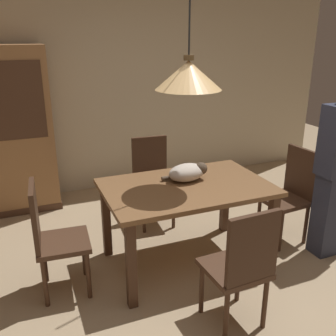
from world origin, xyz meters
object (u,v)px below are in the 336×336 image
object	(u,v)px
chair_right_side	(291,191)
chair_left_side	(52,235)
chair_far_back	(152,177)
dining_table	(186,196)
pendant_lamp	(189,75)
hutch_bookcase	(1,136)
cat_sleeping	(188,172)
chair_near_front	(242,264)

from	to	relation	value
chair_right_side	chair_left_side	world-z (taller)	same
chair_far_back	chair_left_side	bearing A→B (deg)	-142.42
dining_table	pendant_lamp	distance (m)	1.01
chair_right_side	hutch_bookcase	world-z (taller)	hutch_bookcase
dining_table	cat_sleeping	xyz separation A→B (m)	(0.06, 0.10, 0.18)
chair_near_front	cat_sleeping	world-z (taller)	chair_near_front
dining_table	pendant_lamp	world-z (taller)	pendant_lamp
chair_left_side	hutch_bookcase	world-z (taller)	hutch_bookcase
chair_left_side	chair_near_front	distance (m)	1.44
chair_far_back	chair_near_front	distance (m)	1.76
pendant_lamp	hutch_bookcase	distance (m)	2.41
chair_left_side	pendant_lamp	distance (m)	1.61
chair_right_side	chair_near_front	world-z (taller)	same
chair_right_side	chair_left_side	size ratio (longest dim) A/B	1.00
dining_table	chair_near_front	size ratio (longest dim) A/B	1.51
chair_right_side	pendant_lamp	distance (m)	1.61
chair_near_front	pendant_lamp	bearing A→B (deg)	90.24
chair_far_back	chair_left_side	distance (m)	1.43
chair_left_side	pendant_lamp	size ratio (longest dim) A/B	0.72
cat_sleeping	chair_near_front	bearing A→B (deg)	-93.14
chair_near_front	pendant_lamp	xyz separation A→B (m)	(-0.00, 0.88, 1.15)
chair_far_back	pendant_lamp	bearing A→B (deg)	-90.36
chair_left_side	chair_near_front	bearing A→B (deg)	-38.00
chair_left_side	cat_sleeping	distance (m)	1.23
dining_table	cat_sleeping	distance (m)	0.21
chair_right_side	hutch_bookcase	distance (m)	3.14
dining_table	chair_far_back	bearing A→B (deg)	89.64
chair_right_side	hutch_bookcase	size ratio (longest dim) A/B	0.50
dining_table	chair_left_side	xyz separation A→B (m)	(-1.13, 0.01, -0.14)
dining_table	chair_left_side	bearing A→B (deg)	179.70
chair_right_side	chair_left_side	distance (m)	2.26
pendant_lamp	chair_near_front	bearing A→B (deg)	-89.76
hutch_bookcase	pendant_lamp	bearing A→B (deg)	-50.67
cat_sleeping	hutch_bookcase	distance (m)	2.25
chair_right_side	chair_far_back	world-z (taller)	same
chair_left_side	hutch_bookcase	bearing A→B (deg)	100.25
pendant_lamp	chair_far_back	bearing A→B (deg)	89.64
dining_table	chair_near_front	bearing A→B (deg)	-89.76
chair_left_side	chair_right_side	bearing A→B (deg)	0.00
chair_left_side	chair_far_back	bearing A→B (deg)	37.58
chair_right_side	chair_far_back	bearing A→B (deg)	142.16
chair_right_side	chair_far_back	xyz separation A→B (m)	(-1.12, 0.87, 0.00)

